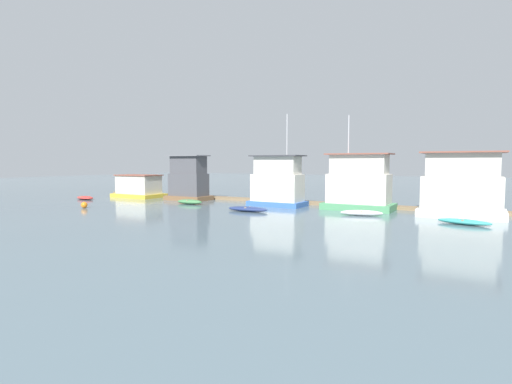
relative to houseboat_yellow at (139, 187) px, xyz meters
name	(u,v)px	position (x,y,z in m)	size (l,w,h in m)	color
ground_plane	(261,204)	(18.11, 0.15, -1.38)	(200.00, 200.00, 0.00)	slate
dock_walkway	(272,201)	(18.11, 2.91, -1.23)	(51.00, 1.59, 0.30)	#846B4C
houseboat_yellow	(139,187)	(0.00, 0.00, 0.00)	(6.25, 4.03, 2.94)	gold
houseboat_brown	(189,180)	(8.15, 0.19, 1.06)	(5.16, 3.22, 5.38)	brown
houseboat_blue	(277,183)	(20.36, -0.29, 1.00)	(5.73, 3.29, 9.43)	#3866B7
houseboat_green	(359,185)	(28.64, 0.53, 1.03)	(6.53, 3.75, 9.04)	#4C9360
houseboat_white	(462,187)	(37.42, -0.03, 1.10)	(6.62, 4.03, 5.43)	white
dinghy_red	(85,198)	(-3.39, -5.54, -1.17)	(3.24, 2.07, 0.40)	red
dinghy_green	(190,202)	(11.29, -3.48, -1.12)	(3.18, 1.37, 0.51)	#47844C
dinghy_navy	(248,209)	(20.12, -5.90, -1.15)	(4.10, 1.43, 0.44)	navy
dinghy_white	(362,213)	(30.05, -3.56, -1.14)	(3.68, 1.93, 0.47)	white
dinghy_teal	(464,222)	(37.86, -4.70, -1.18)	(3.82, 1.86, 0.40)	teal
mooring_post_centre	(445,201)	(36.03, 1.86, -0.33)	(0.25, 0.25, 2.10)	#846B4C
buoy_orange	(84,205)	(4.67, -11.70, -1.07)	(0.62, 0.62, 0.62)	orange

